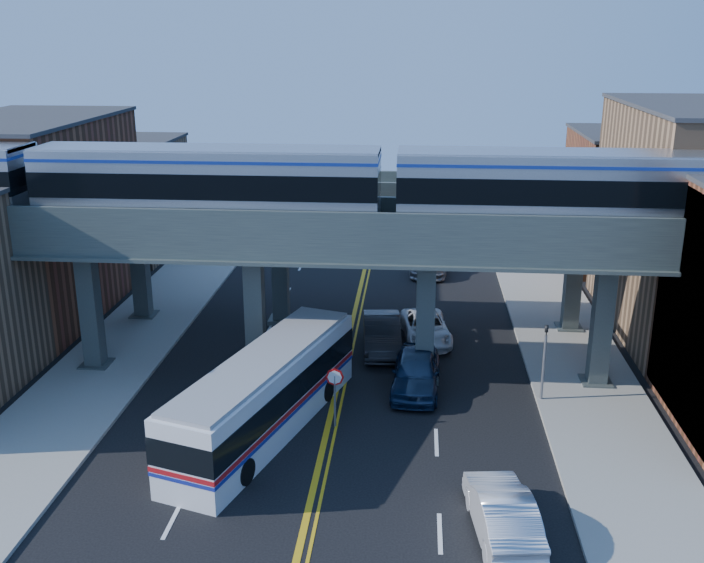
% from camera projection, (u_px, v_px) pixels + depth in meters
% --- Properties ---
extents(ground, '(120.00, 120.00, 0.00)m').
position_uv_depth(ground, '(319.00, 464.00, 29.92)').
color(ground, black).
rests_on(ground, ground).
extents(sidewalk_west, '(5.00, 70.00, 0.16)m').
position_uv_depth(sidewalk_west, '(121.00, 350.00, 40.30)').
color(sidewalk_west, gray).
rests_on(sidewalk_west, ground).
extents(sidewalk_east, '(5.00, 70.00, 0.16)m').
position_uv_depth(sidewalk_east, '(576.00, 366.00, 38.47)').
color(sidewalk_east, gray).
rests_on(sidewalk_east, ground).
extents(building_west_b, '(8.00, 14.00, 11.00)m').
position_uv_depth(building_west_b, '(32.00, 218.00, 44.89)').
color(building_west_b, brown).
rests_on(building_west_b, ground).
extents(building_west_c, '(8.00, 10.00, 8.00)m').
position_uv_depth(building_west_c, '(118.00, 198.00, 57.68)').
color(building_west_c, '#896546').
rests_on(building_west_c, ground).
extents(building_east_b, '(8.00, 14.00, 12.00)m').
position_uv_depth(building_east_b, '(699.00, 222.00, 41.79)').
color(building_east_b, '#896546').
rests_on(building_east_b, ground).
extents(building_east_c, '(8.00, 10.00, 9.00)m').
position_uv_depth(building_east_c, '(633.00, 200.00, 54.59)').
color(building_east_c, brown).
rests_on(building_east_c, ground).
extents(mural_panel, '(0.10, 9.50, 9.50)m').
position_uv_depth(mural_panel, '(693.00, 322.00, 31.11)').
color(mural_panel, teal).
rests_on(mural_panel, ground).
extents(elevated_viaduct_near, '(52.00, 3.60, 7.40)m').
position_uv_depth(elevated_viaduct_near, '(339.00, 245.00, 35.53)').
color(elevated_viaduct_near, '#394241').
rests_on(elevated_viaduct_near, ground).
extents(elevated_viaduct_far, '(52.00, 3.60, 7.40)m').
position_uv_depth(elevated_viaduct_far, '(352.00, 212.00, 42.17)').
color(elevated_viaduct_far, '#394241').
rests_on(elevated_viaduct_far, ground).
extents(transit_train, '(47.77, 2.99, 3.49)m').
position_uv_depth(transit_train, '(208.00, 182.00, 35.13)').
color(transit_train, black).
rests_on(transit_train, elevated_viaduct_near).
extents(stop_sign, '(0.76, 0.09, 2.63)m').
position_uv_depth(stop_sign, '(335.00, 388.00, 32.21)').
color(stop_sign, slate).
rests_on(stop_sign, ground).
extents(traffic_signal, '(0.15, 0.18, 4.10)m').
position_uv_depth(traffic_signal, '(545.00, 354.00, 34.18)').
color(traffic_signal, slate).
rests_on(traffic_signal, ground).
extents(transit_bus, '(6.25, 12.48, 3.15)m').
position_uv_depth(transit_bus, '(265.00, 394.00, 31.97)').
color(transit_bus, white).
rests_on(transit_bus, ground).
extents(car_lane_a, '(2.38, 5.37, 1.80)m').
position_uv_depth(car_lane_a, '(416.00, 372.00, 35.81)').
color(car_lane_a, '#10203C').
rests_on(car_lane_a, ground).
extents(car_lane_b, '(2.29, 5.47, 1.76)m').
position_uv_depth(car_lane_b, '(382.00, 334.00, 40.34)').
color(car_lane_b, '#2B2B2D').
rests_on(car_lane_b, ground).
extents(car_lane_c, '(2.97, 5.33, 1.41)m').
position_uv_depth(car_lane_c, '(426.00, 328.00, 41.59)').
color(car_lane_c, silver).
rests_on(car_lane_c, ground).
extents(car_lane_d, '(3.10, 6.18, 1.72)m').
position_uv_depth(car_lane_d, '(431.00, 259.00, 53.66)').
color(car_lane_d, '#A5A4A9').
rests_on(car_lane_d, ground).
extents(car_parked_curb, '(2.38, 5.23, 1.66)m').
position_uv_depth(car_parked_curb, '(502.00, 513.00, 25.47)').
color(car_parked_curb, silver).
rests_on(car_parked_curb, ground).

